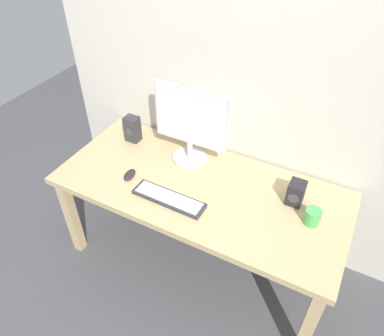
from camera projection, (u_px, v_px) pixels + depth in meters
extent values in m
plane|color=#4C4C51|center=(199.00, 257.00, 2.64)|extent=(6.00, 6.00, 0.00)
cube|color=silver|center=(238.00, 29.00, 1.95)|extent=(2.46, 0.04, 3.00)
cube|color=tan|center=(200.00, 188.00, 2.20)|extent=(1.75, 0.77, 0.04)
cube|color=tan|center=(72.00, 216.00, 2.49)|extent=(0.06, 0.06, 0.66)
cube|color=tan|center=(309.00, 325.00, 1.91)|extent=(0.06, 0.06, 0.66)
cube|color=tan|center=(128.00, 163.00, 2.93)|extent=(0.06, 0.06, 0.66)
cube|color=tan|center=(334.00, 238.00, 2.35)|extent=(0.06, 0.06, 0.66)
cylinder|color=silver|center=(190.00, 157.00, 2.38)|extent=(0.22, 0.22, 0.02)
cylinder|color=silver|center=(190.00, 149.00, 2.34)|extent=(0.04, 0.04, 0.12)
cube|color=silver|center=(191.00, 117.00, 2.19)|extent=(0.48, 0.02, 0.38)
cube|color=white|center=(189.00, 118.00, 2.18)|extent=(0.46, 0.01, 0.35)
cube|color=#333338|center=(169.00, 199.00, 2.09)|extent=(0.44, 0.13, 0.02)
cube|color=silver|center=(169.00, 197.00, 2.08)|extent=(0.40, 0.10, 0.00)
ellipsoid|color=#232328|center=(130.00, 175.00, 2.23)|extent=(0.07, 0.11, 0.04)
cube|color=#232328|center=(296.00, 193.00, 2.04)|extent=(0.09, 0.10, 0.14)
cylinder|color=#3F3F44|center=(293.00, 199.00, 2.00)|extent=(0.06, 0.00, 0.06)
cube|color=#333338|center=(132.00, 129.00, 2.48)|extent=(0.09, 0.08, 0.18)
cylinder|color=#3F3F44|center=(129.00, 132.00, 2.45)|extent=(0.05, 0.00, 0.05)
cylinder|color=#4CB259|center=(312.00, 217.00, 1.93)|extent=(0.09, 0.09, 0.09)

